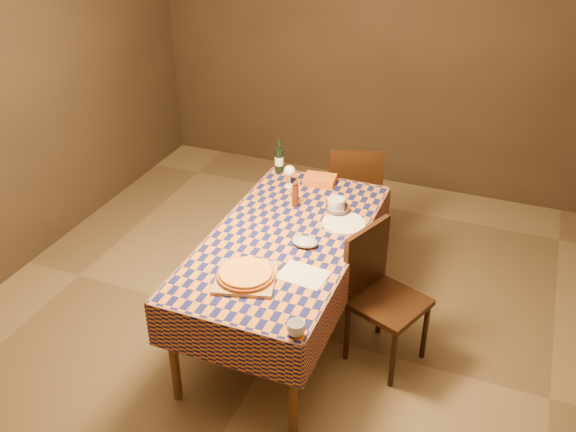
{
  "coord_description": "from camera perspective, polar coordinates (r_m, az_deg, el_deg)",
  "views": [
    {
      "loc": [
        1.29,
        -3.22,
        2.98
      ],
      "look_at": [
        0.0,
        0.05,
        0.9
      ],
      "focal_mm": 40.0,
      "sensor_mm": 36.0,
      "label": 1
    }
  ],
  "objects": [
    {
      "name": "cutting_board",
      "position": [
        3.74,
        -3.77,
        -5.49
      ],
      "size": [
        0.42,
        0.42,
        0.02
      ],
      "primitive_type": "cube",
      "rotation": [
        0.0,
        0.0,
        0.27
      ],
      "color": "#9B7248",
      "rests_on": "dining_table"
    },
    {
      "name": "chair_right",
      "position": [
        4.12,
        8.09,
        -6.41
      ],
      "size": [
        0.55,
        0.55,
        0.93
      ],
      "color": "black",
      "rests_on": "ground"
    },
    {
      "name": "flour_patch",
      "position": [
        3.77,
        1.37,
        -5.25
      ],
      "size": [
        0.3,
        0.24,
        0.0
      ],
      "primitive_type": "cube",
      "rotation": [
        0.0,
        0.0,
        -0.1
      ],
      "color": "silver",
      "rests_on": "dining_table"
    },
    {
      "name": "wine_bottle",
      "position": [
        4.89,
        -0.8,
        5.0
      ],
      "size": [
        0.08,
        0.08,
        0.27
      ],
      "color": "black",
      "rests_on": "dining_table"
    },
    {
      "name": "white_plate",
      "position": [
        4.26,
        4.99,
        -0.66
      ],
      "size": [
        0.36,
        0.36,
        0.02
      ],
      "primitive_type": "cylinder",
      "rotation": [
        0.0,
        0.0,
        0.29
      ],
      "color": "white",
      "rests_on": "dining_table"
    },
    {
      "name": "wine_glass",
      "position": [
        4.66,
        0.14,
        3.96
      ],
      "size": [
        0.08,
        0.08,
        0.17
      ],
      "color": "white",
      "rests_on": "dining_table"
    },
    {
      "name": "chair_far",
      "position": [
        5.2,
        5.95,
        2.21
      ],
      "size": [
        0.53,
        0.53,
        0.93
      ],
      "color": "black",
      "rests_on": "ground"
    },
    {
      "name": "tumbler",
      "position": [
        3.34,
        0.72,
        -9.99
      ],
      "size": [
        0.12,
        0.12,
        0.08
      ],
      "primitive_type": "imported",
      "rotation": [
        0.0,
        0.0,
        -0.26
      ],
      "color": "white",
      "rests_on": "dining_table"
    },
    {
      "name": "flour_bag",
      "position": [
        4.03,
        1.52,
        -2.32
      ],
      "size": [
        0.18,
        0.15,
        0.05
      ],
      "primitive_type": "ellipsoid",
      "rotation": [
        0.0,
        0.0,
        -0.17
      ],
      "color": "#95A1BE",
      "rests_on": "dining_table"
    },
    {
      "name": "pepper_mill",
      "position": [
        4.42,
        0.65,
        1.92
      ],
      "size": [
        0.05,
        0.05,
        0.19
      ],
      "color": "#451B10",
      "rests_on": "dining_table"
    },
    {
      "name": "pizza",
      "position": [
        3.73,
        -3.78,
        -5.16
      ],
      "size": [
        0.43,
        0.43,
        0.03
      ],
      "color": "#924118",
      "rests_on": "cutting_board"
    },
    {
      "name": "bowl",
      "position": [
        4.38,
        4.4,
        0.57
      ],
      "size": [
        0.2,
        0.2,
        0.05
      ],
      "primitive_type": "imported",
      "rotation": [
        0.0,
        0.0,
        -0.25
      ],
      "color": "#593F4B",
      "rests_on": "dining_table"
    },
    {
      "name": "dining_table",
      "position": [
        4.16,
        -0.25,
        -2.78
      ],
      "size": [
        0.94,
        1.84,
        0.77
      ],
      "color": "brown",
      "rests_on": "ground"
    },
    {
      "name": "deli_tub",
      "position": [
        4.38,
        4.3,
        0.96
      ],
      "size": [
        0.14,
        0.14,
        0.1
      ],
      "primitive_type": "cylinder",
      "rotation": [
        0.0,
        0.0,
        0.24
      ],
      "color": "silver",
      "rests_on": "dining_table"
    },
    {
      "name": "takeout_container",
      "position": [
        4.75,
        2.85,
        3.23
      ],
      "size": [
        0.24,
        0.18,
        0.06
      ],
      "primitive_type": "cube",
      "rotation": [
        0.0,
        0.0,
        0.1
      ],
      "color": "#C05719",
      "rests_on": "dining_table"
    },
    {
      "name": "room",
      "position": [
        3.84,
        -0.28,
        5.44
      ],
      "size": [
        5.0,
        5.1,
        2.7
      ],
      "color": "brown",
      "rests_on": "ground"
    }
  ]
}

